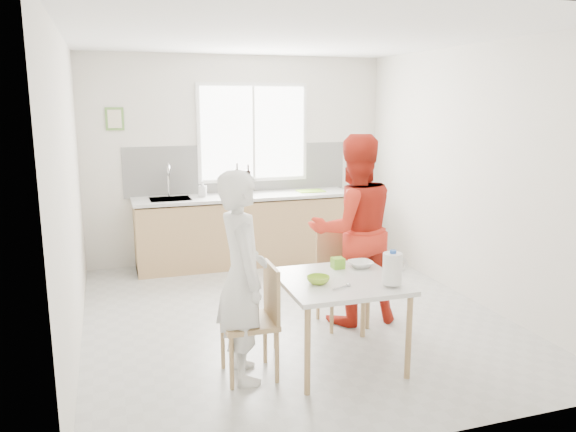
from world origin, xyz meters
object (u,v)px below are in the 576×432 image
(chair_far, at_px, (340,271))
(bowl_green, at_px, (318,280))
(chair_left, at_px, (257,316))
(dining_table, at_px, (339,288))
(wine_bottle_b, at_px, (248,182))
(person_red, at_px, (353,230))
(bowl_white, at_px, (361,264))
(wine_bottle_a, at_px, (237,181))
(milk_jug, at_px, (393,268))
(person_white, at_px, (242,277))

(chair_far, xyz_separation_m, bowl_green, (-0.56, -0.86, 0.24))
(chair_left, xyz_separation_m, chair_far, (1.05, 0.80, 0.02))
(dining_table, height_order, bowl_green, bowl_green)
(dining_table, distance_m, wine_bottle_b, 3.21)
(dining_table, distance_m, person_red, 0.98)
(wine_bottle_b, bearing_deg, bowl_white, -85.20)
(chair_far, height_order, wine_bottle_a, wine_bottle_a)
(milk_jug, height_order, wine_bottle_a, wine_bottle_a)
(wine_bottle_b, bearing_deg, chair_left, -103.14)
(person_white, relative_size, wine_bottle_b, 5.43)
(person_white, height_order, person_red, person_red)
(dining_table, relative_size, person_red, 0.52)
(person_red, height_order, wine_bottle_a, person_red)
(person_white, height_order, wine_bottle_b, person_white)
(chair_far, xyz_separation_m, wine_bottle_b, (-0.31, 2.37, 0.56))
(chair_left, xyz_separation_m, wine_bottle_a, (0.60, 3.20, 0.59))
(wine_bottle_b, bearing_deg, wine_bottle_a, 167.86)
(person_white, relative_size, wine_bottle_a, 5.09)
(wine_bottle_a, bearing_deg, person_red, -76.64)
(wine_bottle_b, bearing_deg, person_white, -105.04)
(person_red, height_order, milk_jug, person_red)
(chair_left, height_order, wine_bottle_a, wine_bottle_a)
(dining_table, bearing_deg, milk_jug, -41.76)
(bowl_green, height_order, bowl_white, bowl_green)
(person_white, xyz_separation_m, wine_bottle_b, (0.85, 3.17, 0.26))
(chair_left, distance_m, wine_bottle_b, 3.31)
(bowl_green, distance_m, milk_jug, 0.58)
(bowl_white, relative_size, milk_jug, 0.78)
(person_red, relative_size, wine_bottle_b, 6.07)
(person_white, distance_m, milk_jug, 1.15)
(wine_bottle_a, bearing_deg, bowl_white, -82.53)
(dining_table, height_order, person_red, person_red)
(person_red, xyz_separation_m, wine_bottle_a, (-0.57, 2.41, 0.17))
(bowl_white, bearing_deg, chair_left, -166.66)
(dining_table, bearing_deg, bowl_green, -166.90)
(bowl_green, bearing_deg, chair_left, 173.15)
(wine_bottle_a, bearing_deg, chair_left, -100.58)
(person_white, height_order, bowl_white, person_white)
(milk_jug, height_order, wine_bottle_b, wine_bottle_b)
(person_white, bearing_deg, wine_bottle_a, -11.57)
(chair_left, distance_m, bowl_white, 1.05)
(dining_table, height_order, chair_left, chair_left)
(chair_far, bearing_deg, chair_left, -141.55)
(dining_table, relative_size, chair_far, 1.03)
(person_white, distance_m, bowl_white, 1.12)
(wine_bottle_a, xyz_separation_m, wine_bottle_b, (0.14, -0.03, -0.01))
(dining_table, xyz_separation_m, person_red, (0.49, 0.80, 0.27))
(person_white, bearing_deg, dining_table, -90.00)
(bowl_green, xyz_separation_m, wine_bottle_b, (0.26, 3.23, 0.32))
(dining_table, bearing_deg, person_white, 179.06)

